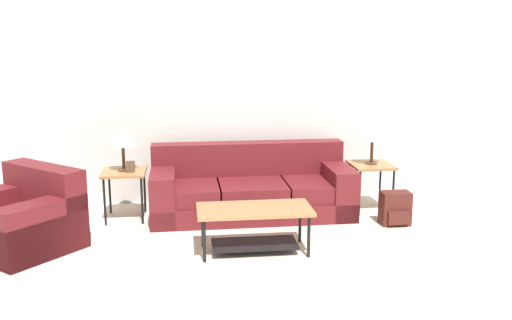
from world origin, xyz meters
TOP-DOWN VIEW (x-y plane):
  - wall_back at (0.00, 4.82)m, footprint 9.09×0.06m
  - couch at (-0.12, 4.14)m, footprint 2.36×0.99m
  - armchair at (-2.52, 3.30)m, footprint 1.38×1.36m
  - coffee_table at (-0.23, 2.90)m, footprint 1.12×0.54m
  - side_table_left at (-1.59, 4.15)m, footprint 0.49×0.54m
  - side_table_right at (1.36, 4.15)m, footprint 0.49×0.54m
  - table_lamp_left at (-1.59, 4.15)m, footprint 0.33×0.33m
  - table_lamp_right at (1.36, 4.15)m, footprint 0.33×0.33m
  - backpack at (1.46, 3.54)m, footprint 0.33×0.28m
  - picture_frame at (-1.51, 4.06)m, footprint 0.10×0.04m

SIDE VIEW (x-z plane):
  - backpack at x=1.46m, z-range 0.00..0.37m
  - armchair at x=-2.52m, z-range -0.11..0.69m
  - couch at x=-0.12m, z-range -0.12..0.70m
  - coffee_table at x=-0.23m, z-range 0.11..0.56m
  - side_table_left at x=-1.59m, z-range 0.23..0.80m
  - side_table_right at x=1.36m, z-range 0.23..0.80m
  - picture_frame at x=-1.51m, z-range 0.57..0.70m
  - table_lamp_left at x=-1.59m, z-range 0.71..1.23m
  - table_lamp_right at x=1.36m, z-range 0.71..1.23m
  - wall_back at x=0.00m, z-range 0.00..2.60m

